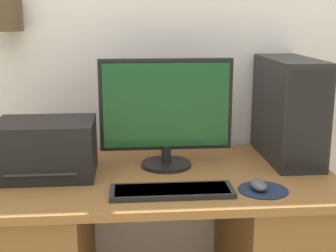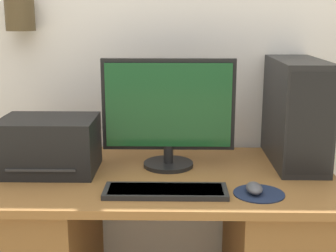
{
  "view_description": "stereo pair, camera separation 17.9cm",
  "coord_description": "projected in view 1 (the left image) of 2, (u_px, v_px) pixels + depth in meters",
  "views": [
    {
      "loc": [
        -0.11,
        -1.37,
        1.36
      ],
      "look_at": [
        0.03,
        0.37,
        0.94
      ],
      "focal_mm": 50.0,
      "sensor_mm": 36.0,
      "label": 1
    },
    {
      "loc": [
        0.06,
        -1.37,
        1.36
      ],
      "look_at": [
        0.03,
        0.37,
        0.94
      ],
      "focal_mm": 50.0,
      "sensor_mm": 36.0,
      "label": 2
    }
  ],
  "objects": [
    {
      "name": "printer",
      "position": [
        46.0,
        149.0,
        1.79
      ],
      "size": [
        0.37,
        0.27,
        0.22
      ],
      "color": "black",
      "rests_on": "desk"
    },
    {
      "name": "monitor",
      "position": [
        166.0,
        110.0,
        1.87
      ],
      "size": [
        0.53,
        0.2,
        0.44
      ],
      "color": "black",
      "rests_on": "desk"
    },
    {
      "name": "mouse",
      "position": [
        258.0,
        185.0,
        1.65
      ],
      "size": [
        0.06,
        0.09,
        0.03
      ],
      "color": "#4C4C51",
      "rests_on": "mousepad"
    },
    {
      "name": "mousepad",
      "position": [
        263.0,
        190.0,
        1.66
      ],
      "size": [
        0.18,
        0.18,
        0.0
      ],
      "color": "#19233D",
      "rests_on": "desk"
    },
    {
      "name": "keyboard",
      "position": [
        172.0,
        191.0,
        1.63
      ],
      "size": [
        0.43,
        0.14,
        0.02
      ],
      "color": "black",
      "rests_on": "desk"
    },
    {
      "name": "wall_back",
      "position": [
        154.0,
        14.0,
        2.1
      ],
      "size": [
        6.4,
        0.18,
        2.7
      ],
      "color": "white",
      "rests_on": "ground_plane"
    },
    {
      "name": "computer_tower",
      "position": [
        288.0,
        109.0,
        1.98
      ],
      "size": [
        0.19,
        0.46,
        0.43
      ],
      "color": "black",
      "rests_on": "desk"
    }
  ]
}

